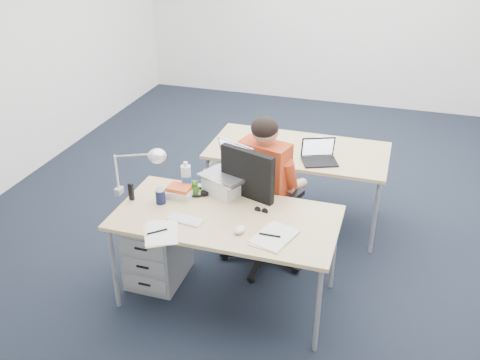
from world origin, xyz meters
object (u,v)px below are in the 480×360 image
Objects in this scene: headphones at (197,191)px; cordless_phone at (131,192)px; bear_figurine at (195,187)px; drawer_pedestal_near at (158,249)px; far_cup at (319,144)px; desk_near at (226,221)px; computer_mouse at (240,230)px; desk_lamp at (132,171)px; desk_far at (298,154)px; book_stack at (180,191)px; dark_laptop at (320,152)px; wireless_keyboard at (185,219)px; office_chair at (261,230)px; water_bottle at (186,177)px; sunglasses at (261,210)px; drawer_pedestal_far at (232,189)px; silver_laptop at (224,170)px.

headphones is 1.44× the size of cordless_phone.
bear_figurine is (-0.00, -0.02, 0.05)m from headphones.
drawer_pedestal_near is 0.55m from cordless_phone.
cordless_phone reaches higher than drawer_pedestal_near.
headphones is 1.32m from far_cup.
cordless_phone is (-0.43, -0.21, 0.00)m from bear_figurine.
desk_near is 14.96× the size of computer_mouse.
desk_lamp reaches higher than computer_mouse.
far_cup reaches higher than desk_near.
book_stack is at bearing -121.55° from desk_far.
desk_lamp is at bearing -163.58° from dark_laptop.
wireless_keyboard is 0.39m from headphones.
desk_far is 1.44× the size of office_chair.
water_bottle is 0.43m from cordless_phone.
cordless_phone is 1.20× the size of far_cup.
sunglasses is at bearing 83.38° from computer_mouse.
far_cup is (1.19, 1.27, -0.17)m from desk_lamp.
wireless_keyboard is 0.44m from water_bottle.
drawer_pedestal_near is at bearing -125.34° from desk_far.
desk_near is 1.30m from desk_far.
dark_laptop is at bearing 44.22° from book_stack.
dark_laptop is (0.49, 1.05, 0.15)m from desk_near.
computer_mouse is 0.78× the size of cordless_phone.
bear_figurine is at bearing 147.72° from computer_mouse.
wireless_keyboard is at bearing -176.81° from computer_mouse.
water_bottle reaches higher than far_cup.
far_cup is at bearing 15.52° from desk_far.
computer_mouse is at bearing -60.55° from bear_figurine.
office_chair reaches higher than book_stack.
drawer_pedestal_far is (-0.60, -0.11, -0.41)m from desk_far.
office_chair is at bearing 31.63° from drawer_pedestal_near.
bear_figurine is (-0.32, 0.22, 0.11)m from desk_near.
silver_laptop is 0.28m from headphones.
desk_lamp reaches higher than office_chair.
far_cup is (0.18, 0.05, 0.10)m from desk_far.
far_cup is at bearing 71.72° from wireless_keyboard.
silver_laptop reaches higher than drawer_pedestal_near.
drawer_pedestal_near is at bearing -103.18° from drawer_pedestal_far.
drawer_pedestal_near is 1.24× the size of desk_lamp.
desk_far is at bearing 10.22° from drawer_pedestal_far.
desk_near is at bearing -73.65° from drawer_pedestal_far.
book_stack is (-0.10, -0.08, 0.03)m from headphones.
silver_laptop is (0.22, -0.84, 0.64)m from drawer_pedestal_far.
headphones reaches higher than drawer_pedestal_far.
desk_far is 1.51m from wireless_keyboard.
drawer_pedestal_near is 5.17× the size of sunglasses.
office_chair reaches higher than cordless_phone.
far_cup is (0.76, 1.10, -0.01)m from bear_figurine.
dark_laptop is (1.09, 0.99, 0.56)m from drawer_pedestal_near.
book_stack is (-0.68, -1.11, 0.09)m from desk_far.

